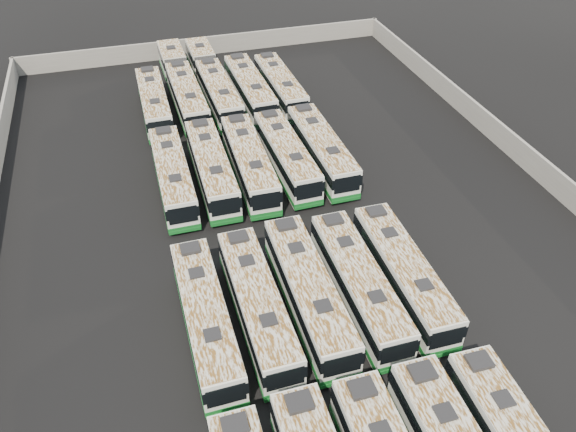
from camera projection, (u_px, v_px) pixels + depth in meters
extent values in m
plane|color=black|center=(294.00, 234.00, 42.78)|extent=(140.00, 140.00, 0.00)
cube|color=slate|center=(207.00, 45.00, 69.33)|extent=(45.20, 0.30, 2.20)
cube|color=slate|center=(547.00, 175.00, 47.11)|extent=(0.30, 73.20, 2.20)
cube|color=black|center=(235.00, 425.00, 26.77)|extent=(1.27, 1.07, 0.25)
cube|color=black|center=(299.00, 402.00, 27.64)|extent=(1.31, 1.11, 0.26)
cube|color=black|center=(381.00, 431.00, 26.47)|extent=(0.96, 0.96, 0.14)
cube|color=black|center=(362.00, 388.00, 28.25)|extent=(1.31, 1.11, 0.26)
cube|color=black|center=(445.00, 413.00, 27.22)|extent=(0.96, 0.96, 0.14)
cube|color=black|center=(422.00, 372.00, 29.01)|extent=(1.32, 1.12, 0.26)
cylinder|color=black|center=(406.00, 427.00, 29.60)|extent=(0.29, 1.01, 1.01)
cylinder|color=black|center=(443.00, 417.00, 30.07)|extent=(0.29, 1.01, 1.01)
cube|color=black|center=(503.00, 399.00, 27.92)|extent=(0.95, 0.95, 0.14)
cube|color=black|center=(479.00, 361.00, 29.66)|extent=(1.29, 1.10, 0.25)
cylinder|color=black|center=(463.00, 414.00, 30.25)|extent=(0.30, 0.98, 0.98)
cylinder|color=black|center=(497.00, 405.00, 30.68)|extent=(0.30, 0.98, 0.98)
cube|color=silver|center=(206.00, 318.00, 33.97)|extent=(2.52, 11.67, 2.67)
cube|color=#115C20|center=(207.00, 329.00, 34.58)|extent=(2.57, 11.72, 0.41)
cube|color=black|center=(205.00, 314.00, 33.69)|extent=(2.59, 11.73, 0.89)
cube|color=black|center=(226.00, 396.00, 29.40)|extent=(2.14, 0.08, 1.41)
cube|color=#115C20|center=(228.00, 412.00, 30.32)|extent=(2.43, 0.12, 0.27)
cube|color=beige|center=(204.00, 303.00, 33.12)|extent=(2.47, 11.44, 0.07)
cube|color=black|center=(212.00, 335.00, 31.14)|extent=(0.93, 0.93, 0.14)
cube|color=black|center=(196.00, 273.00, 34.98)|extent=(0.93, 0.93, 0.14)
cube|color=black|center=(190.00, 248.00, 36.69)|extent=(1.27, 1.08, 0.25)
cylinder|color=black|center=(202.00, 385.00, 31.68)|extent=(0.28, 0.97, 0.97)
cylinder|color=black|center=(238.00, 376.00, 32.16)|extent=(0.28, 0.97, 0.97)
cylinder|color=black|center=(182.00, 293.00, 37.26)|extent=(0.28, 0.97, 0.97)
cylinder|color=black|center=(213.00, 286.00, 37.74)|extent=(0.28, 0.97, 0.97)
cube|color=silver|center=(258.00, 305.00, 34.80)|extent=(2.55, 11.78, 2.69)
cube|color=#115C20|center=(258.00, 316.00, 35.41)|extent=(2.60, 11.83, 0.41)
cube|color=black|center=(257.00, 300.00, 34.52)|extent=(2.61, 11.84, 0.90)
cube|color=black|center=(285.00, 379.00, 30.19)|extent=(2.16, 0.08, 1.42)
cube|color=#115C20|center=(286.00, 395.00, 31.12)|extent=(2.45, 0.12, 0.27)
cube|color=beige|center=(257.00, 290.00, 33.94)|extent=(2.50, 11.54, 0.07)
cube|color=black|center=(268.00, 320.00, 31.95)|extent=(0.94, 0.94, 0.14)
cube|color=black|center=(247.00, 260.00, 35.82)|extent=(0.94, 0.94, 0.14)
cube|color=black|center=(238.00, 237.00, 37.55)|extent=(1.28, 1.09, 0.25)
cylinder|color=black|center=(257.00, 369.00, 32.49)|extent=(0.28, 0.98, 0.98)
cylinder|color=black|center=(292.00, 361.00, 32.97)|extent=(0.28, 0.98, 0.98)
cylinder|color=black|center=(229.00, 281.00, 38.12)|extent=(0.28, 0.98, 0.98)
cylinder|color=black|center=(259.00, 275.00, 38.60)|extent=(0.28, 0.98, 0.98)
cube|color=silver|center=(308.00, 292.00, 35.58)|extent=(2.59, 12.13, 2.78)
cube|color=#115C20|center=(308.00, 303.00, 36.22)|extent=(2.64, 12.18, 0.42)
cube|color=black|center=(308.00, 287.00, 35.30)|extent=(2.65, 12.19, 0.93)
cube|color=black|center=(343.00, 365.00, 30.81)|extent=(2.22, 0.07, 1.46)
cube|color=#115C20|center=(341.00, 382.00, 31.77)|extent=(2.53, 0.11, 0.28)
cube|color=beige|center=(309.00, 276.00, 34.70)|extent=(2.54, 11.89, 0.07)
cube|color=black|center=(323.00, 306.00, 32.64)|extent=(0.96, 0.96, 0.14)
cube|color=black|center=(296.00, 248.00, 36.64)|extent=(0.96, 0.96, 0.14)
cube|color=black|center=(286.00, 224.00, 38.43)|extent=(1.32, 1.12, 0.26)
cylinder|color=black|center=(311.00, 356.00, 33.20)|extent=(0.29, 1.01, 1.01)
cylinder|color=black|center=(345.00, 348.00, 33.68)|extent=(0.29, 1.01, 1.01)
cylinder|color=black|center=(276.00, 269.00, 39.03)|extent=(0.29, 1.01, 1.01)
cylinder|color=black|center=(305.00, 263.00, 39.51)|extent=(0.29, 1.01, 1.01)
cube|color=silver|center=(358.00, 284.00, 36.21)|extent=(2.49, 11.83, 2.71)
cube|color=#115C20|center=(357.00, 295.00, 36.82)|extent=(2.54, 11.88, 0.41)
cube|color=black|center=(359.00, 279.00, 35.93)|extent=(2.55, 11.89, 0.91)
cube|color=black|center=(399.00, 352.00, 31.55)|extent=(2.17, 0.07, 1.43)
cube|color=#115C20|center=(396.00, 369.00, 32.49)|extent=(2.46, 0.11, 0.28)
cube|color=beige|center=(360.00, 269.00, 35.35)|extent=(2.44, 11.60, 0.07)
cube|color=black|center=(377.00, 297.00, 33.33)|extent=(0.94, 0.94, 0.14)
cube|color=black|center=(345.00, 241.00, 37.24)|extent=(0.94, 0.94, 0.14)
cube|color=black|center=(333.00, 220.00, 38.98)|extent=(1.28, 1.09, 0.26)
cylinder|color=black|center=(364.00, 345.00, 33.88)|extent=(0.28, 0.99, 0.99)
cylinder|color=black|center=(396.00, 337.00, 34.35)|extent=(0.28, 0.99, 0.99)
cylinder|color=black|center=(323.00, 262.00, 39.56)|extent=(0.28, 0.99, 0.99)
cylinder|color=black|center=(351.00, 257.00, 40.03)|extent=(0.28, 0.99, 0.99)
cube|color=silver|center=(403.00, 273.00, 37.00)|extent=(2.61, 11.75, 2.69)
cube|color=#115C20|center=(401.00, 284.00, 37.61)|extent=(2.67, 11.80, 0.41)
cube|color=black|center=(404.00, 269.00, 36.72)|extent=(2.68, 11.81, 0.90)
cube|color=black|center=(447.00, 338.00, 32.37)|extent=(2.15, 0.09, 1.42)
cube|color=#115C20|center=(443.00, 355.00, 33.30)|extent=(2.44, 0.14, 0.27)
cube|color=beige|center=(406.00, 258.00, 36.14)|extent=(2.56, 11.52, 0.07)
cube|color=black|center=(424.00, 285.00, 34.14)|extent=(0.94, 0.94, 0.14)
cube|color=black|center=(390.00, 232.00, 38.03)|extent=(0.94, 0.94, 0.14)
cube|color=black|center=(376.00, 211.00, 39.76)|extent=(1.29, 1.09, 0.25)
cylinder|color=black|center=(411.00, 332.00, 34.69)|extent=(0.29, 0.98, 0.98)
cylinder|color=black|center=(442.00, 324.00, 35.14)|extent=(0.29, 0.98, 0.98)
cylinder|color=black|center=(365.00, 253.00, 40.34)|extent=(0.29, 0.98, 0.98)
cylinder|color=black|center=(392.00, 248.00, 40.79)|extent=(0.29, 0.98, 0.98)
cube|color=silver|center=(173.00, 176.00, 45.96)|extent=(2.46, 11.72, 2.69)
cube|color=#115C20|center=(174.00, 185.00, 46.57)|extent=(2.51, 11.77, 0.41)
cube|color=black|center=(172.00, 171.00, 45.68)|extent=(2.52, 11.78, 0.90)
cube|color=black|center=(183.00, 215.00, 41.35)|extent=(2.15, 0.06, 1.42)
cube|color=#115C20|center=(185.00, 231.00, 42.28)|extent=(2.44, 0.10, 0.27)
cube|color=beige|center=(171.00, 162.00, 45.10)|extent=(2.41, 11.49, 0.07)
cube|color=black|center=(175.00, 178.00, 43.11)|extent=(0.93, 0.93, 0.14)
cube|color=black|center=(167.00, 144.00, 46.98)|extent=(0.93, 0.93, 0.14)
cube|color=black|center=(163.00, 131.00, 48.71)|extent=(1.27, 1.08, 0.25)
cylinder|color=black|center=(168.00, 217.00, 43.65)|extent=(0.27, 0.98, 0.98)
cylinder|color=black|center=(194.00, 212.00, 44.12)|extent=(0.27, 0.98, 0.98)
cylinder|color=black|center=(157.00, 166.00, 49.28)|extent=(0.27, 0.98, 0.98)
cylinder|color=black|center=(181.00, 162.00, 49.75)|extent=(0.27, 0.98, 0.98)
cube|color=silver|center=(212.00, 168.00, 46.79)|extent=(2.58, 11.99, 2.74)
cube|color=#115C20|center=(213.00, 178.00, 47.41)|extent=(2.63, 12.04, 0.42)
cube|color=black|center=(211.00, 163.00, 46.51)|extent=(2.64, 12.05, 0.92)
cube|color=black|center=(226.00, 207.00, 42.07)|extent=(2.20, 0.07, 1.45)
cube|color=#115C20|center=(227.00, 223.00, 43.02)|extent=(2.50, 0.12, 0.28)
cube|color=beige|center=(210.00, 154.00, 45.92)|extent=(2.52, 11.75, 0.07)
cube|color=black|center=(216.00, 170.00, 43.87)|extent=(0.95, 0.95, 0.14)
cube|color=black|center=(205.00, 137.00, 47.83)|extent=(0.95, 0.95, 0.14)
cube|color=black|center=(200.00, 123.00, 49.60)|extent=(1.30, 1.11, 0.26)
cylinder|color=black|center=(208.00, 209.00, 44.43)|extent=(0.29, 1.00, 1.00)
cylinder|color=black|center=(235.00, 204.00, 44.90)|extent=(0.29, 1.00, 1.00)
cylinder|color=black|center=(193.00, 158.00, 50.19)|extent=(0.29, 1.00, 1.00)
cylinder|color=black|center=(217.00, 155.00, 50.66)|extent=(0.29, 1.00, 1.00)
cube|color=silver|center=(249.00, 163.00, 47.37)|extent=(2.76, 12.09, 2.76)
cube|color=#115C20|center=(250.00, 173.00, 47.99)|extent=(2.81, 12.14, 0.42)
cube|color=black|center=(249.00, 158.00, 47.08)|extent=(2.82, 12.15, 0.92)
cube|color=black|center=(266.00, 201.00, 42.61)|extent=(2.21, 0.11, 1.45)
cube|color=#115C20|center=(267.00, 217.00, 43.56)|extent=(2.51, 0.15, 0.28)
cube|color=beige|center=(249.00, 149.00, 46.49)|extent=(2.71, 11.85, 0.07)
cube|color=black|center=(256.00, 164.00, 44.43)|extent=(0.97, 0.97, 0.14)
cube|color=black|center=(242.00, 132.00, 48.43)|extent=(0.97, 0.97, 0.14)
cube|color=black|center=(237.00, 119.00, 50.22)|extent=(1.33, 1.13, 0.26)
cylinder|color=black|center=(247.00, 203.00, 45.00)|extent=(0.30, 1.01, 1.00)
cylinder|color=black|center=(273.00, 199.00, 45.45)|extent=(0.30, 1.01, 1.00)
cylinder|color=black|center=(229.00, 154.00, 50.82)|extent=(0.30, 1.01, 1.00)
cylinder|color=black|center=(252.00, 150.00, 51.27)|extent=(0.30, 1.01, 1.00)
cube|color=silver|center=(286.00, 156.00, 48.33)|extent=(2.72, 11.82, 2.70)
cube|color=#115C20|center=(286.00, 165.00, 48.94)|extent=(2.77, 11.87, 0.41)
cube|color=black|center=(286.00, 151.00, 48.05)|extent=(2.78, 11.88, 0.90)
cube|color=black|center=(310.00, 191.00, 43.73)|extent=(2.16, 0.11, 1.42)
cube|color=#115C20|center=(309.00, 206.00, 44.67)|extent=(2.45, 0.16, 0.27)
cube|color=beige|center=(286.00, 142.00, 47.47)|extent=(2.66, 11.58, 0.07)
cube|color=black|center=(296.00, 157.00, 45.49)|extent=(0.95, 0.95, 0.14)
cube|color=black|center=(277.00, 126.00, 49.34)|extent=(0.95, 0.95, 0.14)
cube|color=black|center=(270.00, 114.00, 51.06)|extent=(1.30, 1.11, 0.25)
cylinder|color=black|center=(288.00, 194.00, 46.02)|extent=(0.30, 0.99, 0.98)
cylinder|color=black|center=(312.00, 189.00, 46.53)|extent=(0.30, 0.99, 0.98)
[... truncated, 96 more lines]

